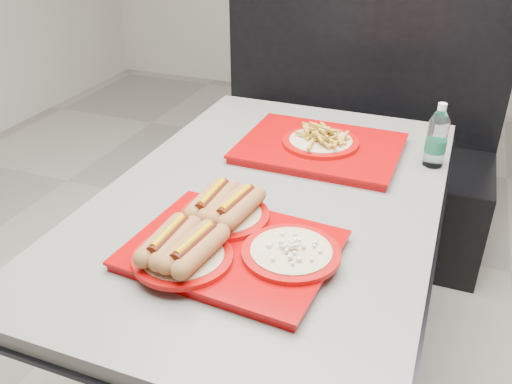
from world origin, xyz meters
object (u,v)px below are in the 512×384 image
at_px(water_bottle, 437,139).
at_px(diner_table, 271,242).
at_px(tray_near, 226,239).
at_px(tray_far, 320,144).
at_px(booth_bench, 348,151).

bearing_deg(water_bottle, diner_table, -139.57).
xyz_separation_m(diner_table, tray_near, (-0.00, -0.30, 0.20)).
bearing_deg(tray_near, diner_table, 89.37).
bearing_deg(tray_near, water_bottle, 57.84).
bearing_deg(tray_near, tray_far, 84.44).
bearing_deg(diner_table, tray_far, 79.69).
bearing_deg(water_bottle, tray_far, -174.28).
distance_m(diner_table, booth_bench, 1.11).
bearing_deg(tray_near, booth_bench, 89.86).
height_order(booth_bench, tray_far, booth_bench).
bearing_deg(diner_table, booth_bench, 90.00).
bearing_deg(tray_far, water_bottle, 5.72).
height_order(booth_bench, water_bottle, booth_bench).
bearing_deg(tray_far, booth_bench, 94.08).
distance_m(booth_bench, tray_far, 0.87).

